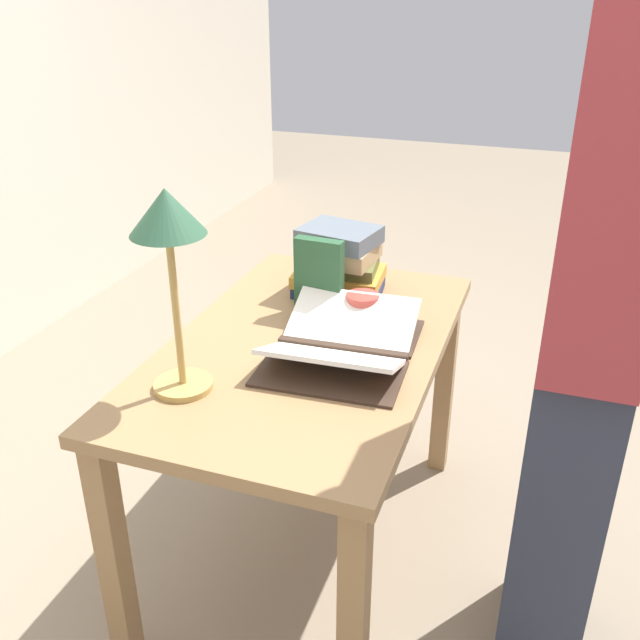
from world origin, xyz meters
The scene contains 8 objects.
ground_plane centered at (0.00, 0.00, 0.00)m, with size 12.00×12.00×0.00m, color gray.
reading_desk centered at (0.00, 0.00, 0.62)m, with size 1.18×0.71×0.73m.
open_book centered at (-0.02, -0.11, 0.76)m, with size 0.49×0.39×0.09m.
book_stack_tall centered at (0.35, 0.02, 0.83)m, with size 0.22×0.29×0.21m.
book_standing_upright centered at (0.18, 0.03, 0.84)m, with size 0.04×0.14×0.23m.
reading_lamp centered at (-0.32, 0.20, 1.12)m, with size 0.17×0.17×0.50m.
coffee_mug centered at (0.17, -0.11, 0.77)m, with size 0.12×0.10×0.09m.
person_reader centered at (-0.11, -0.70, 0.90)m, with size 0.36×0.21×1.82m.
Camera 1 is at (-1.61, -0.61, 1.64)m, focal length 40.00 mm.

